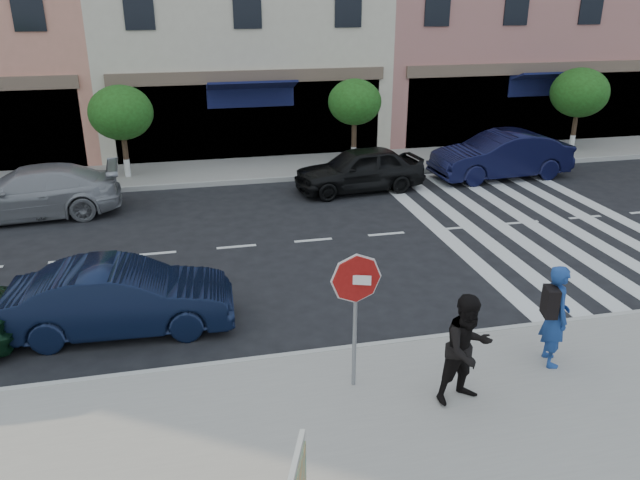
{
  "coord_description": "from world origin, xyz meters",
  "views": [
    {
      "loc": [
        -3.19,
        -10.74,
        6.05
      ],
      "look_at": [
        -0.6,
        0.58,
        1.4
      ],
      "focal_mm": 35.0,
      "sensor_mm": 36.0,
      "label": 1
    }
  ],
  "objects_px": {
    "car_far_right": "(501,155)",
    "car_near_mid": "(122,298)",
    "car_far_left": "(30,193)",
    "walker": "(467,349)",
    "stop_sign": "(356,291)",
    "photographer": "(556,315)",
    "car_far_mid": "(359,169)"
  },
  "relations": [
    {
      "from": "car_far_right",
      "to": "car_near_mid",
      "type": "bearing_deg",
      "value": -59.65
    },
    {
      "from": "car_far_left",
      "to": "walker",
      "type": "bearing_deg",
      "value": 33.23
    },
    {
      "from": "car_far_right",
      "to": "stop_sign",
      "type": "bearing_deg",
      "value": -40.56
    },
    {
      "from": "car_far_right",
      "to": "photographer",
      "type": "bearing_deg",
      "value": -27.17
    },
    {
      "from": "car_near_mid",
      "to": "walker",
      "type": "bearing_deg",
      "value": -121.9
    },
    {
      "from": "car_far_left",
      "to": "car_far_right",
      "type": "height_order",
      "value": "car_far_right"
    },
    {
      "from": "car_near_mid",
      "to": "car_far_right",
      "type": "distance_m",
      "value": 14.47
    },
    {
      "from": "car_near_mid",
      "to": "car_far_mid",
      "type": "distance_m",
      "value": 10.28
    },
    {
      "from": "stop_sign",
      "to": "photographer",
      "type": "relative_size",
      "value": 1.28
    },
    {
      "from": "stop_sign",
      "to": "walker",
      "type": "xyz_separation_m",
      "value": [
        1.55,
        -0.73,
        -0.79
      ]
    },
    {
      "from": "walker",
      "to": "car_far_right",
      "type": "height_order",
      "value": "walker"
    },
    {
      "from": "walker",
      "to": "car_near_mid",
      "type": "distance_m",
      "value": 6.42
    },
    {
      "from": "car_near_mid",
      "to": "car_far_mid",
      "type": "relative_size",
      "value": 0.99
    },
    {
      "from": "photographer",
      "to": "car_far_right",
      "type": "xyz_separation_m",
      "value": [
        4.89,
        11.02,
        -0.25
      ]
    },
    {
      "from": "stop_sign",
      "to": "car_near_mid",
      "type": "bearing_deg",
      "value": 161.12
    },
    {
      "from": "walker",
      "to": "car_far_mid",
      "type": "height_order",
      "value": "walker"
    },
    {
      "from": "car_far_left",
      "to": "car_far_right",
      "type": "relative_size",
      "value": 1.03
    },
    {
      "from": "photographer",
      "to": "walker",
      "type": "height_order",
      "value": "photographer"
    },
    {
      "from": "photographer",
      "to": "car_far_left",
      "type": "relative_size",
      "value": 0.36
    },
    {
      "from": "photographer",
      "to": "car_far_left",
      "type": "distance_m",
      "value": 14.45
    },
    {
      "from": "car_near_mid",
      "to": "stop_sign",
      "type": "bearing_deg",
      "value": -125.31
    },
    {
      "from": "walker",
      "to": "photographer",
      "type": "bearing_deg",
      "value": 6.24
    },
    {
      "from": "car_near_mid",
      "to": "car_far_right",
      "type": "relative_size",
      "value": 0.86
    },
    {
      "from": "walker",
      "to": "car_far_right",
      "type": "relative_size",
      "value": 0.37
    },
    {
      "from": "walker",
      "to": "car_near_mid",
      "type": "relative_size",
      "value": 0.43
    },
    {
      "from": "car_far_left",
      "to": "photographer",
      "type": "bearing_deg",
      "value": 40.75
    },
    {
      "from": "stop_sign",
      "to": "car_far_mid",
      "type": "distance_m",
      "value": 11.08
    },
    {
      "from": "car_far_left",
      "to": "car_far_mid",
      "type": "distance_m",
      "value": 9.84
    },
    {
      "from": "car_near_mid",
      "to": "car_far_right",
      "type": "xyz_separation_m",
      "value": [
        12.05,
        8.01,
        0.11
      ]
    },
    {
      "from": "photographer",
      "to": "car_far_left",
      "type": "bearing_deg",
      "value": 58.92
    },
    {
      "from": "car_far_left",
      "to": "car_far_mid",
      "type": "height_order",
      "value": "car_far_left"
    },
    {
      "from": "walker",
      "to": "car_far_mid",
      "type": "distance_m",
      "value": 11.41
    }
  ]
}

